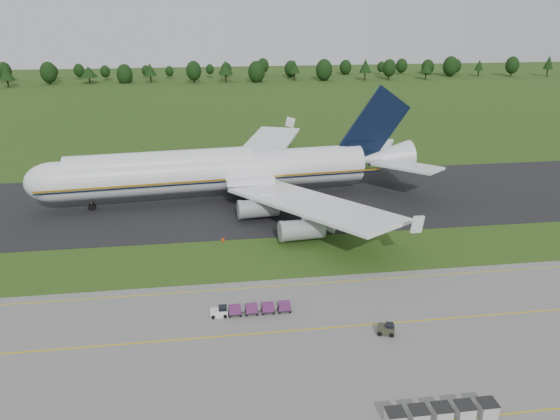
{
  "coord_description": "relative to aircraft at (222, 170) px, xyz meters",
  "views": [
    {
      "loc": [
        -13.25,
        -80.85,
        39.0
      ],
      "look_at": [
        -1.51,
        2.0,
        7.5
      ],
      "focal_mm": 35.0,
      "sensor_mm": 36.0,
      "label": 1
    }
  ],
  "objects": [
    {
      "name": "ground",
      "position": [
        9.87,
        -29.61,
        -6.61
      ],
      "size": [
        600.0,
        600.0,
        0.0
      ],
      "primitive_type": "plane",
      "color": "#284514",
      "rests_on": "ground"
    },
    {
      "name": "apron",
      "position": [
        9.87,
        -63.61,
        -6.58
      ],
      "size": [
        300.0,
        52.0,
        0.06
      ],
      "primitive_type": "cube",
      "color": "slate",
      "rests_on": "ground"
    },
    {
      "name": "taxiway",
      "position": [
        9.87,
        -1.61,
        -6.57
      ],
      "size": [
        300.0,
        40.0,
        0.08
      ],
      "primitive_type": "cube",
      "color": "black",
      "rests_on": "ground"
    },
    {
      "name": "apron_markings",
      "position": [
        9.87,
        -56.59,
        -6.54
      ],
      "size": [
        300.0,
        30.2,
        0.01
      ],
      "color": "gold",
      "rests_on": "apron"
    },
    {
      "name": "tree_line",
      "position": [
        11.09,
        191.25,
        -0.25
      ],
      "size": [
        524.84,
        22.66,
        11.96
      ],
      "color": "black",
      "rests_on": "ground"
    },
    {
      "name": "aircraft",
      "position": [
        0.0,
        0.0,
        0.0
      ],
      "size": [
        82.5,
        80.01,
        23.13
      ],
      "color": "white",
      "rests_on": "ground"
    },
    {
      "name": "baggage_train",
      "position": [
        1.52,
        -46.77,
        -5.84
      ],
      "size": [
        10.85,
        1.39,
        1.33
      ],
      "color": "silver",
      "rests_on": "apron"
    },
    {
      "name": "utility_cart",
      "position": [
        18.13,
        -53.94,
        -5.98
      ],
      "size": [
        2.39,
        1.87,
        1.15
      ],
      "color": "#2E3122",
      "rests_on": "apron"
    },
    {
      "name": "uld_row",
      "position": [
        18.61,
        -69.64,
        -5.64
      ],
      "size": [
        11.42,
        1.82,
        1.8
      ],
      "color": "#ADADAD",
      "rests_on": "apron"
    },
    {
      "name": "edge_markers",
      "position": [
        4.95,
        -22.11,
        -6.33
      ],
      "size": [
        12.41,
        0.3,
        0.6
      ],
      "color": "#DD3B06",
      "rests_on": "ground"
    }
  ]
}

